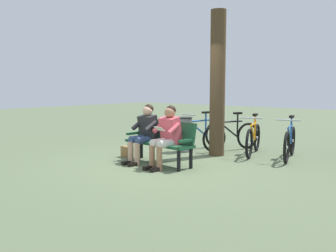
{
  "coord_description": "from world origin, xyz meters",
  "views": [
    {
      "loc": [
        -4.62,
        5.45,
        1.57
      ],
      "look_at": [
        0.12,
        -0.2,
        0.75
      ],
      "focal_mm": 38.47,
      "sensor_mm": 36.0,
      "label": 1
    }
  ],
  "objects_px": {
    "tree_trunk": "(218,84)",
    "bicycle_green": "(253,139)",
    "person_companion": "(145,130)",
    "bicycle_blue": "(231,136)",
    "bench": "(161,139)",
    "handbag": "(127,152)",
    "litter_bin": "(185,134)",
    "bicycle_purple": "(290,143)",
    "person_reading": "(167,133)",
    "bicycle_orange": "(200,135)"
  },
  "relations": [
    {
      "from": "handbag",
      "to": "litter_bin",
      "type": "height_order",
      "value": "litter_bin"
    },
    {
      "from": "litter_bin",
      "to": "bicycle_green",
      "type": "bearing_deg",
      "value": -154.46
    },
    {
      "from": "litter_bin",
      "to": "person_reading",
      "type": "bearing_deg",
      "value": 115.84
    },
    {
      "from": "person_reading",
      "to": "bicycle_orange",
      "type": "height_order",
      "value": "person_reading"
    },
    {
      "from": "person_reading",
      "to": "tree_trunk",
      "type": "distance_m",
      "value": 1.93
    },
    {
      "from": "litter_bin",
      "to": "bicycle_purple",
      "type": "bearing_deg",
      "value": -162.07
    },
    {
      "from": "person_companion",
      "to": "bicycle_blue",
      "type": "bearing_deg",
      "value": -100.61
    },
    {
      "from": "bicycle_purple",
      "to": "person_companion",
      "type": "bearing_deg",
      "value": -58.46
    },
    {
      "from": "person_reading",
      "to": "tree_trunk",
      "type": "bearing_deg",
      "value": -87.7
    },
    {
      "from": "litter_bin",
      "to": "bicycle_orange",
      "type": "relative_size",
      "value": 0.5
    },
    {
      "from": "bicycle_orange",
      "to": "bicycle_green",
      "type": "bearing_deg",
      "value": 106.57
    },
    {
      "from": "bicycle_purple",
      "to": "bicycle_orange",
      "type": "relative_size",
      "value": 0.99
    },
    {
      "from": "person_companion",
      "to": "bicycle_purple",
      "type": "bearing_deg",
      "value": -128.85
    },
    {
      "from": "handbag",
      "to": "tree_trunk",
      "type": "relative_size",
      "value": 0.09
    },
    {
      "from": "handbag",
      "to": "bicycle_orange",
      "type": "xyz_separation_m",
      "value": [
        -0.63,
        -1.94,
        0.24
      ]
    },
    {
      "from": "person_companion",
      "to": "handbag",
      "type": "bearing_deg",
      "value": -6.82
    },
    {
      "from": "person_reading",
      "to": "bicycle_blue",
      "type": "relative_size",
      "value": 0.76
    },
    {
      "from": "tree_trunk",
      "to": "bicycle_orange",
      "type": "bearing_deg",
      "value": -31.0
    },
    {
      "from": "bicycle_blue",
      "to": "bicycle_orange",
      "type": "bearing_deg",
      "value": -45.77
    },
    {
      "from": "person_reading",
      "to": "bicycle_blue",
      "type": "distance_m",
      "value": 2.45
    },
    {
      "from": "bench",
      "to": "handbag",
      "type": "distance_m",
      "value": 1.09
    },
    {
      "from": "litter_bin",
      "to": "bicycle_orange",
      "type": "xyz_separation_m",
      "value": [
        -0.07,
        -0.56,
        -0.06
      ]
    },
    {
      "from": "bench",
      "to": "bicycle_green",
      "type": "bearing_deg",
      "value": -110.73
    },
    {
      "from": "handbag",
      "to": "bicycle_orange",
      "type": "bearing_deg",
      "value": -107.93
    },
    {
      "from": "bench",
      "to": "person_reading",
      "type": "height_order",
      "value": "person_reading"
    },
    {
      "from": "person_reading",
      "to": "person_companion",
      "type": "height_order",
      "value": "same"
    },
    {
      "from": "bench",
      "to": "litter_bin",
      "type": "relative_size",
      "value": 1.96
    },
    {
      "from": "bench",
      "to": "person_companion",
      "type": "relative_size",
      "value": 1.36
    },
    {
      "from": "bicycle_orange",
      "to": "bicycle_blue",
      "type": "bearing_deg",
      "value": 123.43
    },
    {
      "from": "person_companion",
      "to": "tree_trunk",
      "type": "bearing_deg",
      "value": -108.91
    },
    {
      "from": "bicycle_green",
      "to": "bicycle_orange",
      "type": "height_order",
      "value": "same"
    },
    {
      "from": "person_companion",
      "to": "litter_bin",
      "type": "xyz_separation_m",
      "value": [
        0.12,
        -1.52,
        -0.25
      ]
    },
    {
      "from": "person_companion",
      "to": "bicycle_blue",
      "type": "distance_m",
      "value": 2.48
    },
    {
      "from": "tree_trunk",
      "to": "bicycle_green",
      "type": "distance_m",
      "value": 1.52
    },
    {
      "from": "litter_bin",
      "to": "bicycle_purple",
      "type": "relative_size",
      "value": 0.51
    },
    {
      "from": "bicycle_purple",
      "to": "bicycle_blue",
      "type": "bearing_deg",
      "value": -109.22
    },
    {
      "from": "handbag",
      "to": "bicycle_purple",
      "type": "bearing_deg",
      "value": -143.38
    },
    {
      "from": "bicycle_green",
      "to": "bicycle_orange",
      "type": "xyz_separation_m",
      "value": [
        1.38,
        0.13,
        0.0
      ]
    },
    {
      "from": "person_reading",
      "to": "bicycle_green",
      "type": "bearing_deg",
      "value": -102.0
    },
    {
      "from": "bicycle_green",
      "to": "handbag",
      "type": "bearing_deg",
      "value": -61.23
    },
    {
      "from": "person_companion",
      "to": "tree_trunk",
      "type": "height_order",
      "value": "tree_trunk"
    },
    {
      "from": "tree_trunk",
      "to": "bench",
      "type": "bearing_deg",
      "value": 75.54
    },
    {
      "from": "bicycle_blue",
      "to": "bicycle_orange",
      "type": "relative_size",
      "value": 0.95
    },
    {
      "from": "bench",
      "to": "tree_trunk",
      "type": "bearing_deg",
      "value": -99.58
    },
    {
      "from": "person_reading",
      "to": "handbag",
      "type": "relative_size",
      "value": 4.0
    },
    {
      "from": "bicycle_purple",
      "to": "bicycle_green",
      "type": "xyz_separation_m",
      "value": [
        0.83,
        0.05,
        0.0
      ]
    },
    {
      "from": "tree_trunk",
      "to": "bicycle_purple",
      "type": "height_order",
      "value": "tree_trunk"
    },
    {
      "from": "bench",
      "to": "bicycle_purple",
      "type": "xyz_separation_m",
      "value": [
        -1.83,
        -2.12,
        -0.15
      ]
    },
    {
      "from": "person_companion",
      "to": "litter_bin",
      "type": "height_order",
      "value": "person_companion"
    },
    {
      "from": "person_companion",
      "to": "bicycle_blue",
      "type": "xyz_separation_m",
      "value": [
        -0.66,
        -2.37,
        -0.3
      ]
    }
  ]
}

